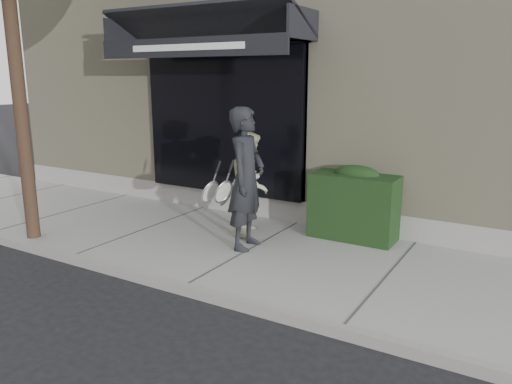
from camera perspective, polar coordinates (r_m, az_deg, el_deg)
The scene contains 7 objects.
ground at distance 7.38m, azimuth -0.48°, elevation -7.29°, with size 80.00×80.00×0.00m, color black.
sidewalk at distance 7.36m, azimuth -0.48°, elevation -6.85°, with size 20.00×3.00×0.12m, color gray.
curb at distance 6.18m, azimuth -8.09°, elevation -10.93°, with size 20.00×0.10×0.14m, color gray.
building_facade at distance 11.44m, azimuth 12.82°, elevation 13.65°, with size 14.30×8.04×5.64m.
hedge at distance 7.82m, azimuth 11.25°, elevation -1.31°, with size 1.30×0.70×1.14m.
pedestrian_front at distance 7.11m, azimuth -1.12°, elevation 1.49°, with size 0.84×0.87×2.04m.
pedestrian_back at distance 7.81m, azimuth -0.65°, elevation 0.99°, with size 0.80×1.00×1.62m.
Camera 1 is at (3.59, -5.91, 2.58)m, focal length 35.00 mm.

